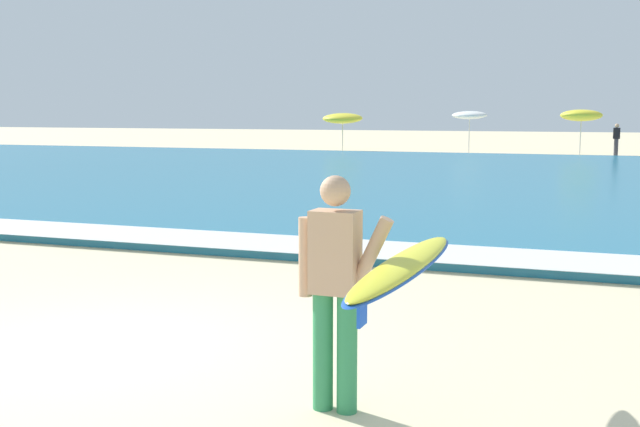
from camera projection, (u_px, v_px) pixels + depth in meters
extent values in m
plane|color=beige|center=(118.00, 346.00, 7.18)|extent=(160.00, 160.00, 0.00)
cube|color=teal|center=(454.00, 178.00, 24.35)|extent=(120.00, 28.00, 0.14)
cube|color=white|center=(305.00, 245.00, 11.81)|extent=(120.00, 1.47, 0.01)
cylinder|color=#338E56|center=(323.00, 351.00, 5.63)|extent=(0.15, 0.15, 0.88)
cylinder|color=#338E56|center=(347.00, 354.00, 5.56)|extent=(0.15, 0.15, 0.88)
cube|color=tan|center=(335.00, 252.00, 5.50)|extent=(0.35, 0.23, 0.60)
sphere|color=tan|center=(335.00, 191.00, 5.44)|extent=(0.22, 0.22, 0.22)
cylinder|color=tan|center=(305.00, 257.00, 5.58)|extent=(0.10, 0.10, 0.58)
cylinder|color=tan|center=(372.00, 251.00, 5.42)|extent=(0.31, 0.11, 0.51)
ellipsoid|color=yellow|center=(405.00, 264.00, 5.32)|extent=(0.36, 2.41, 0.10)
ellipsoid|color=blue|center=(405.00, 267.00, 5.32)|extent=(0.39, 2.51, 0.05)
cube|color=blue|center=(362.00, 314.00, 4.45)|extent=(0.02, 0.14, 0.14)
cylinder|color=beige|center=(343.00, 136.00, 41.50)|extent=(0.05, 0.05, 1.71)
ellipsoid|color=yellow|center=(343.00, 118.00, 41.38)|extent=(2.15, 2.17, 0.65)
cylinder|color=beige|center=(469.00, 135.00, 40.23)|extent=(0.05, 0.05, 1.92)
ellipsoid|color=white|center=(470.00, 115.00, 40.09)|extent=(1.81, 1.83, 0.48)
cylinder|color=beige|center=(580.00, 137.00, 37.72)|extent=(0.05, 0.05, 1.89)
ellipsoid|color=yellow|center=(581.00, 115.00, 37.59)|extent=(1.99, 2.02, 0.67)
cylinder|color=#383842|center=(616.00, 147.00, 37.58)|extent=(0.20, 0.20, 0.84)
cube|color=black|center=(617.00, 133.00, 37.49)|extent=(0.32, 0.20, 0.54)
sphere|color=tan|center=(617.00, 126.00, 37.44)|extent=(0.20, 0.20, 0.20)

